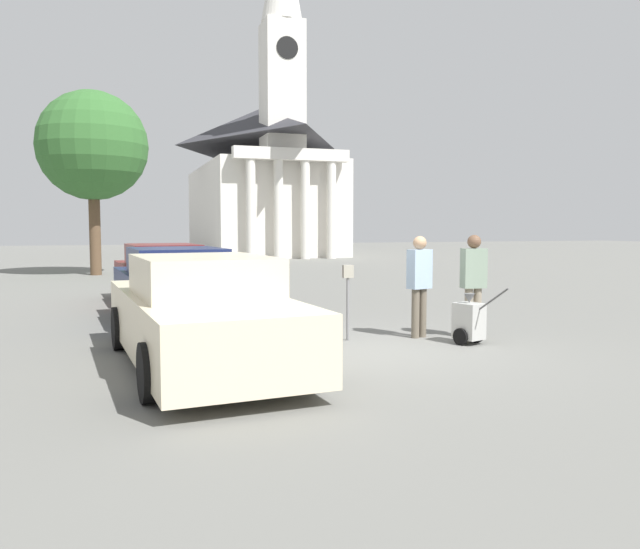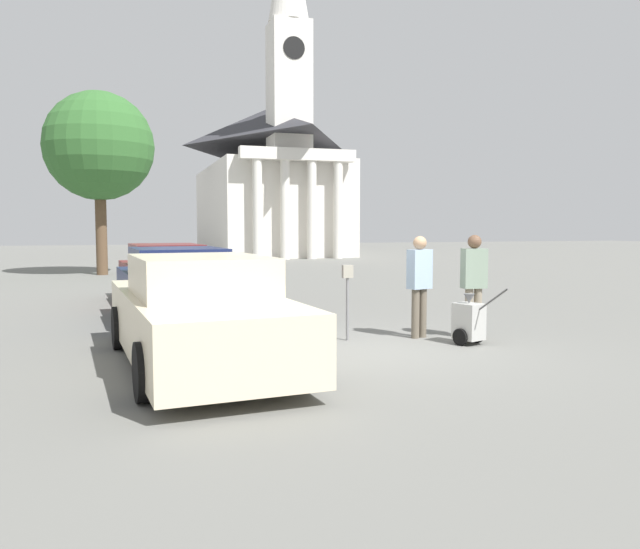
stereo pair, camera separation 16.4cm
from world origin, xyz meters
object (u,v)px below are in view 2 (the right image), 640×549
object	(u,v)px
equipment_cart	(469,321)
person_supervisor	(474,279)
church	(268,175)
parked_car_maroon	(165,277)
person_worker	(419,280)
parked_car_navy	(177,289)
parking_meter	(347,288)
parked_car_cream	(198,315)

from	to	relation	value
equipment_cart	person_supervisor	bearing A→B (deg)	33.50
church	parked_car_maroon	bearing A→B (deg)	-107.90
person_worker	equipment_cart	bearing A→B (deg)	106.15
person_worker	person_supervisor	xyz separation A→B (m)	(0.90, -0.30, 0.01)
parked_car_navy	parking_meter	world-z (taller)	parked_car_navy
parked_car_maroon	person_supervisor	size ratio (longest dim) A/B	2.93
parked_car_navy	person_supervisor	size ratio (longest dim) A/B	2.74
person_worker	parking_meter	bearing A→B (deg)	-22.47
parked_car_navy	parked_car_maroon	distance (m)	3.49
parked_car_maroon	equipment_cart	bearing A→B (deg)	-61.99
person_worker	church	world-z (taller)	church
equipment_cart	church	bearing A→B (deg)	63.76
parked_car_maroon	parked_car_navy	bearing A→B (deg)	-94.95
parked_car_cream	person_worker	xyz separation A→B (m)	(3.95, 1.06, 0.30)
parking_meter	church	world-z (taller)	church
parked_car_cream	parking_meter	xyz separation A→B (m)	(2.66, 1.19, 0.19)
parked_car_maroon	parking_meter	distance (m)	6.52
parked_car_cream	person_supervisor	distance (m)	4.92
parked_car_navy	equipment_cart	size ratio (longest dim) A/B	4.96
parked_car_maroon	person_worker	size ratio (longest dim) A/B	2.96
parked_car_cream	church	distance (m)	36.35
parked_car_maroon	person_worker	world-z (taller)	person_worker
person_supervisor	parked_car_navy	bearing A→B (deg)	-26.02
parked_car_navy	equipment_cart	distance (m)	5.62
parked_car_navy	parked_car_cream	bearing A→B (deg)	-94.94
parked_car_cream	person_supervisor	world-z (taller)	person_supervisor
parked_car_maroon	parking_meter	world-z (taller)	parked_car_maroon
church	parked_car_navy	bearing A→B (deg)	-106.01
parked_car_cream	parking_meter	bearing A→B (deg)	19.23
church	person_worker	bearing A→B (deg)	-98.43
parked_car_maroon	person_worker	xyz separation A→B (m)	(3.95, -6.08, 0.32)
parked_car_maroon	parking_meter	xyz separation A→B (m)	(2.66, -5.95, 0.20)
parking_meter	equipment_cart	bearing A→B (deg)	-27.43
parked_car_maroon	church	size ratio (longest dim) A/B	0.25
person_supervisor	church	bearing A→B (deg)	-92.06
parked_car_maroon	person_supervisor	bearing A→B (deg)	-57.72
parked_car_cream	parked_car_navy	bearing A→B (deg)	85.06
parking_meter	person_supervisor	bearing A→B (deg)	-11.23
equipment_cart	parked_car_navy	bearing A→B (deg)	123.90
person_worker	person_supervisor	bearing A→B (deg)	145.06
parking_meter	person_supervisor	distance (m)	2.24
parked_car_cream	equipment_cart	distance (m)	4.48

